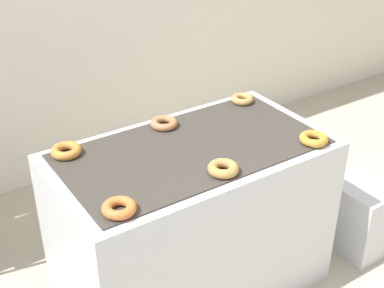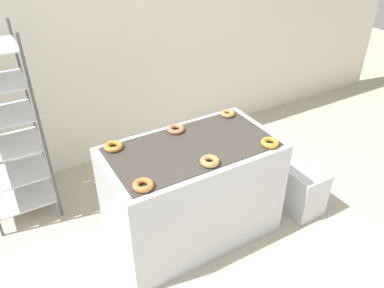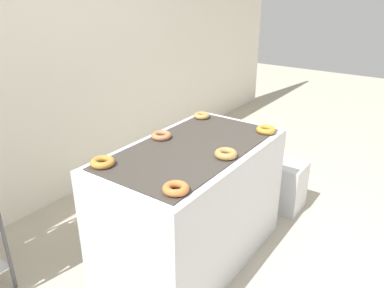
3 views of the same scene
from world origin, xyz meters
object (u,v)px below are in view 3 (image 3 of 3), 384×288
(donut_near_left, at_px, (176,189))
(donut_far_left, at_px, (103,162))
(glaze_bin, at_px, (282,185))
(donut_far_center, at_px, (161,135))
(donut_near_right, at_px, (266,130))
(fryer_machine, at_px, (192,205))
(donut_far_right, at_px, (202,116))
(donut_near_center, at_px, (226,154))

(donut_near_left, bearing_deg, donut_far_left, 90.51)
(glaze_bin, xyz_separation_m, donut_far_center, (-1.01, 0.52, 0.68))
(glaze_bin, height_order, donut_near_left, donut_near_left)
(donut_near_right, relative_size, donut_far_left, 0.97)
(fryer_machine, bearing_deg, donut_far_right, 27.69)
(glaze_bin, relative_size, donut_far_center, 3.15)
(donut_near_left, xyz_separation_m, donut_far_right, (1.03, 0.53, -0.00))
(donut_far_center, bearing_deg, donut_far_right, 1.15)
(donut_far_right, bearing_deg, donut_near_center, -134.64)
(fryer_machine, distance_m, donut_far_left, 0.75)
(glaze_bin, xyz_separation_m, donut_far_left, (-1.54, 0.53, 0.68))
(glaze_bin, relative_size, donut_near_right, 3.14)
(glaze_bin, height_order, donut_far_left, donut_far_left)
(fryer_machine, bearing_deg, donut_far_center, 89.57)
(donut_far_center, bearing_deg, fryer_machine, -90.43)
(donut_near_center, height_order, donut_far_center, donut_near_center)
(donut_near_center, bearing_deg, donut_far_center, 88.87)
(donut_near_center, xyz_separation_m, donut_far_center, (0.01, 0.52, -0.00))
(donut_far_center, bearing_deg, donut_far_left, 178.93)
(donut_near_left, distance_m, donut_near_right, 1.04)
(donut_near_left, distance_m, donut_far_center, 0.74)
(donut_near_left, distance_m, donut_far_left, 0.53)
(fryer_machine, xyz_separation_m, glaze_bin, (1.01, -0.26, -0.22))
(donut_near_center, xyz_separation_m, donut_far_left, (-0.51, 0.53, -0.00))
(donut_near_right, distance_m, donut_far_center, 0.75)
(glaze_bin, bearing_deg, fryer_machine, 165.37)
(donut_near_right, xyz_separation_m, donut_far_right, (-0.01, 0.55, -0.00))
(donut_near_left, distance_m, donut_near_center, 0.51)
(donut_near_center, height_order, donut_far_left, donut_near_center)
(donut_near_right, bearing_deg, donut_far_center, 133.78)
(glaze_bin, relative_size, donut_far_left, 3.07)
(donut_far_center, bearing_deg, donut_near_center, -91.13)
(donut_far_right, bearing_deg, donut_near_left, -152.59)
(glaze_bin, distance_m, donut_near_center, 1.23)
(donut_far_left, bearing_deg, donut_near_left, -89.49)
(donut_near_center, bearing_deg, donut_far_right, 45.36)
(donut_near_left, xyz_separation_m, donut_far_center, (0.52, 0.52, -0.00))
(fryer_machine, distance_m, donut_far_center, 0.53)
(donut_far_left, xyz_separation_m, donut_far_right, (1.04, 0.00, -0.00))
(fryer_machine, distance_m, donut_far_right, 0.74)
(donut_near_center, relative_size, donut_far_center, 1.00)
(fryer_machine, xyz_separation_m, donut_near_center, (-0.01, -0.26, 0.46))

